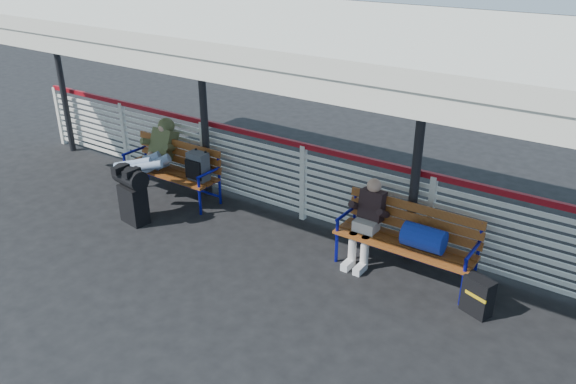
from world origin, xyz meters
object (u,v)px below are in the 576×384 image
Objects in this scene: luggage_stack at (132,193)px; bench_right at (414,236)px; traveler_man at (149,159)px; suitcase_side at (478,296)px; bench_left at (181,165)px; companion_person at (367,221)px.

bench_right reaches higher than luggage_stack.
bench_right is 1.10× the size of traveler_man.
bench_right is 1.05m from suitcase_side.
bench_right is at bearing 4.35° from traveler_man.
bench_left is at bearing 179.84° from bench_right.
luggage_stack is 0.81m from traveler_man.
bench_left is 0.51m from traveler_man.
traveler_man is at bearing -175.14° from companion_person.
bench_left is 1.57× the size of companion_person.
traveler_man is at bearing -134.73° from bench_left.
traveler_man is at bearing -159.81° from suitcase_side.
traveler_man is 1.43× the size of companion_person.
bench_right is at bearing 22.42° from luggage_stack.
traveler_man is 3.76m from companion_person.
traveler_man is (-4.40, -0.33, 0.15)m from bench_right.
luggage_stack is 3.54m from companion_person.
luggage_stack is 5.05m from suitcase_side.
luggage_stack is at bearing -163.53° from companion_person.
bench_left is 5.02m from suitcase_side.
companion_person is 2.46× the size of suitcase_side.
companion_person reaches higher than bench_left.
bench_left is 1.10× the size of traveler_man.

